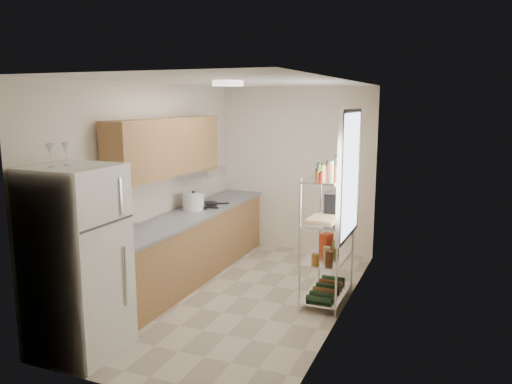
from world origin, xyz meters
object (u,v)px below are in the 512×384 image
refrigerator (78,261)px  rice_cooker (193,201)px  cutting_board (323,219)px  frying_pan_large (198,207)px  espresso_machine (333,203)px

refrigerator → rice_cooker: refrigerator is taller
cutting_board → frying_pan_large: bearing=167.4°
cutting_board → rice_cooker: bearing=169.5°
rice_cooker → frying_pan_large: 0.12m
refrigerator → espresso_machine: refrigerator is taller
rice_cooker → refrigerator: bearing=-87.6°
rice_cooker → espresso_machine: 1.97m
refrigerator → rice_cooker: 2.40m
refrigerator → cutting_board: size_ratio=4.42×
refrigerator → espresso_machine: (1.86, 2.37, 0.25)m
frying_pan_large → rice_cooker: bearing=-124.4°
refrigerator → rice_cooker: (-0.10, 2.39, 0.11)m
espresso_machine → frying_pan_large: bearing=177.9°
rice_cooker → frying_pan_large: bearing=68.8°
frying_pan_large → espresso_machine: bearing=-15.9°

